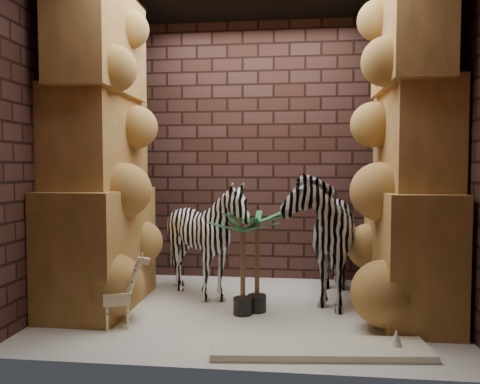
# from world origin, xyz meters

# --- Properties ---
(floor) EXTENTS (3.50, 3.50, 0.00)m
(floor) POSITION_xyz_m (0.00, 0.00, 0.00)
(floor) COLOR #EDE9CA
(floor) RESTS_ON ground
(wall_back) EXTENTS (3.50, 0.00, 3.50)m
(wall_back) POSITION_xyz_m (0.00, 1.25, 1.50)
(wall_back) COLOR #351D17
(wall_back) RESTS_ON ground
(wall_front) EXTENTS (3.50, 0.00, 3.50)m
(wall_front) POSITION_xyz_m (0.00, -1.25, 1.50)
(wall_front) COLOR #351D17
(wall_front) RESTS_ON ground
(wall_left) EXTENTS (0.00, 3.00, 3.00)m
(wall_left) POSITION_xyz_m (-1.75, 0.00, 1.50)
(wall_left) COLOR #351D17
(wall_left) RESTS_ON ground
(wall_right) EXTENTS (0.00, 3.00, 3.00)m
(wall_right) POSITION_xyz_m (1.75, 0.00, 1.50)
(wall_right) COLOR #351D17
(wall_right) RESTS_ON ground
(rock_pillar_left) EXTENTS (0.68, 1.30, 3.00)m
(rock_pillar_left) POSITION_xyz_m (-1.40, 0.00, 1.50)
(rock_pillar_left) COLOR #D28B4C
(rock_pillar_left) RESTS_ON floor
(rock_pillar_right) EXTENTS (0.58, 1.25, 3.00)m
(rock_pillar_right) POSITION_xyz_m (1.42, 0.00, 1.50)
(rock_pillar_right) COLOR #D28B4C
(rock_pillar_right) RESTS_ON floor
(zebra_right) EXTENTS (0.78, 1.31, 1.50)m
(zebra_right) POSITION_xyz_m (0.69, 0.48, 0.75)
(zebra_right) COLOR white
(zebra_right) RESTS_ON floor
(zebra_left) EXTENTS (1.00, 1.22, 1.06)m
(zebra_left) POSITION_xyz_m (-0.45, 0.34, 0.53)
(zebra_left) COLOR white
(zebra_left) RESTS_ON floor
(giraffe_toy) EXTENTS (0.34, 0.21, 0.62)m
(giraffe_toy) POSITION_xyz_m (-1.00, -0.60, 0.31)
(giraffe_toy) COLOR #FFF0BA
(giraffe_toy) RESTS_ON floor
(palm_front) EXTENTS (0.36, 0.36, 0.91)m
(palm_front) POSITION_xyz_m (0.09, -0.02, 0.46)
(palm_front) COLOR #1D562E
(palm_front) RESTS_ON floor
(palm_back) EXTENTS (0.36, 0.36, 0.85)m
(palm_back) POSITION_xyz_m (-0.03, -0.13, 0.42)
(palm_back) COLOR #1D562E
(palm_back) RESTS_ON floor
(surfboard) EXTENTS (1.56, 0.52, 0.05)m
(surfboard) POSITION_xyz_m (0.60, -0.90, 0.03)
(surfboard) COLOR white
(surfboard) RESTS_ON floor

